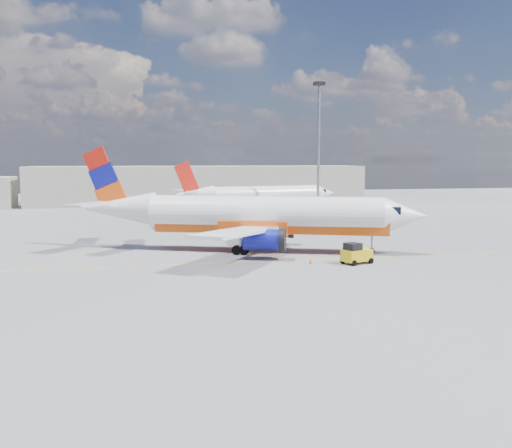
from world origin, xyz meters
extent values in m
plane|color=#5B5B60|center=(0.00, 0.00, 0.00)|extent=(240.00, 240.00, 0.00)
cube|color=yellow|center=(0.00, 3.00, 0.01)|extent=(70.00, 0.15, 0.01)
cube|color=beige|center=(5.00, 75.00, 4.00)|extent=(70.00, 14.00, 8.00)
cylinder|color=white|center=(3.38, 8.63, 3.84)|extent=(23.19, 11.86, 3.63)
cone|color=white|center=(16.31, 3.63, 3.84)|extent=(5.29, 4.92, 3.63)
cone|color=white|center=(-11.04, 14.22, 4.21)|extent=(8.21, 5.91, 3.45)
cube|color=black|center=(14.92, 4.17, 4.43)|extent=(2.58, 2.94, 0.75)
cube|color=#E44F0E|center=(3.88, 8.44, 2.61)|extent=(22.96, 11.26, 1.28)
cube|color=white|center=(4.59, 16.18, 2.88)|extent=(4.98, 13.13, 0.86)
cube|color=white|center=(-0.81, 2.25, 2.88)|extent=(10.16, 12.43, 0.86)
cylinder|color=navy|center=(5.61, 12.92, 1.87)|extent=(4.31, 3.28, 2.03)
cylinder|color=navy|center=(2.14, 3.97, 1.87)|extent=(4.31, 3.28, 2.03)
cylinder|color=black|center=(7.20, 12.30, 1.87)|extent=(1.31, 2.28, 2.24)
cylinder|color=black|center=(3.74, 3.35, 1.87)|extent=(1.31, 2.28, 2.24)
cube|color=#E44F0E|center=(-12.54, 14.80, 7.47)|extent=(4.78, 2.11, 6.66)
cube|color=white|center=(-11.30, 17.98, 4.91)|extent=(2.64, 5.46, 0.19)
cube|color=white|center=(-13.77, 11.62, 4.91)|extent=(5.19, 5.62, 0.19)
cylinder|color=gray|center=(13.33, 4.78, 1.33)|extent=(0.25, 0.25, 2.24)
cylinder|color=black|center=(13.33, 4.78, 0.30)|extent=(0.65, 0.45, 0.60)
cylinder|color=black|center=(2.32, 11.79, 0.48)|extent=(1.04, 0.72, 0.96)
cylinder|color=black|center=(0.47, 7.02, 0.48)|extent=(1.04, 0.72, 0.96)
cylinder|color=white|center=(13.59, 49.35, 3.26)|extent=(20.13, 6.67, 3.08)
cone|color=white|center=(25.15, 51.51, 3.26)|extent=(4.12, 3.69, 3.08)
cone|color=white|center=(0.69, 46.95, 3.57)|extent=(6.76, 4.03, 2.92)
cube|color=black|center=(23.91, 51.27, 3.75)|extent=(1.89, 2.33, 0.63)
cube|color=white|center=(14.04, 49.43, 2.22)|extent=(20.03, 6.14, 1.09)
cube|color=white|center=(11.10, 55.33, 2.44)|extent=(7.15, 11.08, 0.73)
cube|color=white|center=(13.42, 42.88, 2.44)|extent=(3.54, 11.01, 0.73)
cylinder|color=white|center=(13.29, 53.44, 1.58)|extent=(3.52, 2.29, 1.72)
cylinder|color=white|center=(14.78, 45.43, 1.58)|extent=(3.52, 2.29, 1.72)
cylinder|color=black|center=(14.71, 53.70, 1.58)|extent=(0.79, 1.95, 1.90)
cylinder|color=black|center=(16.21, 45.70, 1.58)|extent=(0.79, 1.95, 1.90)
cube|color=red|center=(-0.64, 46.70, 6.33)|extent=(4.22, 1.05, 5.65)
cube|color=white|center=(-1.17, 49.54, 4.16)|extent=(3.91, 4.93, 0.16)
cube|color=white|center=(-0.11, 43.85, 4.16)|extent=(2.56, 4.74, 0.16)
cylinder|color=gray|center=(22.49, 51.01, 1.13)|extent=(0.19, 0.19, 1.90)
cylinder|color=black|center=(22.49, 51.01, 0.25)|extent=(0.54, 0.31, 0.51)
cylinder|color=black|center=(11.41, 51.15, 0.41)|extent=(0.86, 0.49, 0.81)
cylinder|color=black|center=(12.21, 46.88, 0.41)|extent=(0.86, 0.49, 0.81)
cylinder|color=black|center=(8.54, 0.35, 0.26)|extent=(0.56, 0.38, 0.52)
cylinder|color=black|center=(9.07, -0.99, 0.26)|extent=(0.56, 0.38, 0.52)
cylinder|color=black|center=(10.46, 1.12, 0.26)|extent=(0.56, 0.38, 0.52)
cylinder|color=black|center=(11.00, -0.23, 0.26)|extent=(0.56, 0.38, 0.52)
cube|color=gold|center=(9.77, 0.06, 0.78)|extent=(3.04, 2.34, 1.04)
cube|color=black|center=(9.28, -0.13, 1.61)|extent=(1.61, 1.61, 0.62)
cube|color=white|center=(5.59, 0.60, 0.02)|extent=(0.44, 0.44, 0.04)
cone|color=#F45909|center=(5.59, 0.60, 0.33)|extent=(0.37, 0.37, 0.57)
cylinder|color=gray|center=(20.24, 41.38, 10.57)|extent=(0.46, 0.46, 21.13)
cube|color=black|center=(20.24, 41.38, 21.45)|extent=(1.58, 1.58, 0.53)
camera|label=1|loc=(-10.25, -47.23, 9.27)|focal=40.00mm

